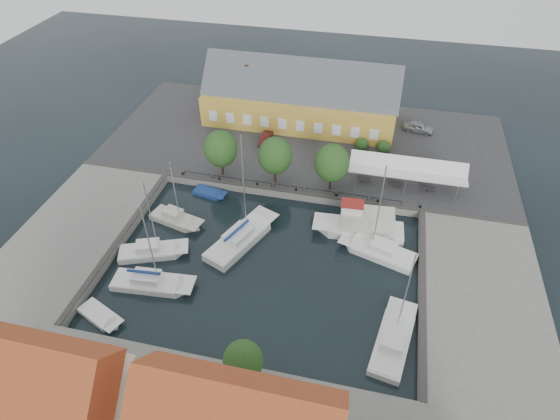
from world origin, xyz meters
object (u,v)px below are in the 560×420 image
Objects in this scene: tent_canopy at (407,169)px; center_sailboat at (241,239)px; west_boat_c at (152,252)px; warehouse at (297,99)px; trawler at (362,226)px; launch_sw at (100,317)px; car_red at (266,139)px; launch_nw at (210,194)px; east_boat_c at (393,341)px; car_silver at (419,127)px; west_boat_d at (151,284)px; east_boat_a at (379,252)px; west_boat_b at (176,220)px.

tent_canopy is 22.06m from center_sailboat.
center_sailboat is 1.35× the size of west_boat_c.
warehouse is at bearing 88.24° from center_sailboat.
trawler reaches higher than tent_canopy.
tent_canopy is 2.70× the size of launch_sw.
launch_nw is at bearing -110.39° from car_red.
east_boat_c is (19.24, -29.00, -1.36)m from car_red.
car_silver reaches higher than launch_nw.
warehouse is 18.44m from car_silver.
car_red is at bearing 162.16° from tent_canopy.
warehouse is at bearing 74.73° from launch_sw.
west_boat_d is at bearing -130.39° from center_sailboat.
trawler is at bearing 21.30° from west_boat_c.
trawler is 23.52m from west_boat_c.
east_boat_c is 1.09× the size of west_boat_c.
launch_nw is (-21.60, 5.82, -0.17)m from east_boat_a.
tent_canopy is 1.25× the size of east_boat_c.
launch_nw is at bearing 87.55° from west_boat_d.
tent_canopy is 3.19× the size of car_silver.
launch_nw is at bearing 130.80° from center_sailboat.
west_boat_c is at bearing -102.52° from launch_nw.
warehouse is 27.41m from west_boat_b.
car_red is at bearing 76.04° from launch_sw.
trawler is 0.88× the size of east_boat_a.
tent_canopy is at bearing 36.96° from center_sailboat.
west_boat_d is at bearing -92.45° from launch_nw.
west_boat_b is at bearing 169.82° from center_sailboat.
tent_canopy reaches higher than car_silver.
car_red is at bearing 79.77° from west_boat_d.
tent_canopy is 31.61m from west_boat_c.
west_boat_b is at bearing 98.38° from west_boat_d.
east_boat_a is at bearing -100.65° from tent_canopy.
east_boat_c is (-0.22, -22.74, -3.43)m from tent_canopy.
warehouse is 32.79m from west_boat_c.
tent_canopy is 24.73m from launch_nw.
west_boat_d is 2.54× the size of launch_nw.
launch_sw is at bearing -150.12° from east_boat_a.
center_sailboat is 1.22× the size of west_boat_d.
east_boat_c reaches higher than west_boat_b.
car_silver is 44.14m from west_boat_d.
car_red is 0.33× the size of west_boat_d.
west_boat_b is at bearing -110.42° from car_red.
launch_sw reaches higher than launch_nw.
launch_sw is (-8.06, -32.40, -1.52)m from car_red.
tent_canopy is 22.99m from east_boat_c.
warehouse reaches higher than car_silver.
east_boat_c is 26.68m from west_boat_c.
trawler reaches higher than car_red.
west_boat_d is at bearing -156.28° from east_boat_a.
east_boat_c is at bearing -35.78° from launch_nw.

